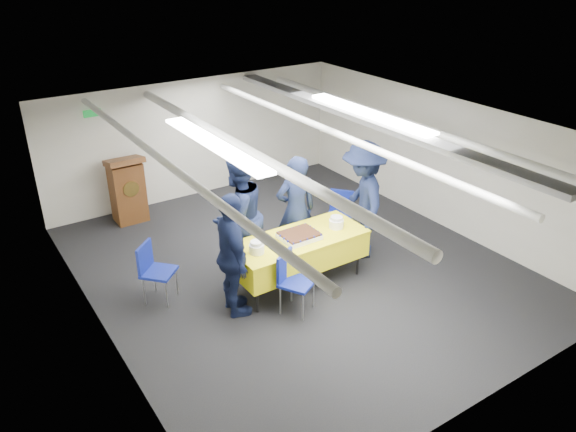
% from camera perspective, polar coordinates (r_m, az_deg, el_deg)
% --- Properties ---
extents(ground, '(7.00, 7.00, 0.00)m').
position_cam_1_polar(ground, '(8.85, 0.90, -5.17)').
color(ground, black).
rests_on(ground, ground).
extents(room_shell, '(6.00, 7.00, 2.30)m').
position_cam_1_polar(room_shell, '(8.43, -0.06, 6.83)').
color(room_shell, beige).
rests_on(room_shell, ground).
extents(serving_table, '(2.02, 0.84, 0.77)m').
position_cam_1_polar(serving_table, '(8.18, 1.09, -3.47)').
color(serving_table, black).
rests_on(serving_table, ground).
extents(sheet_cake, '(0.55, 0.43, 0.10)m').
position_cam_1_polar(sheet_cake, '(8.02, 1.15, -2.01)').
color(sheet_cake, white).
rests_on(sheet_cake, serving_table).
extents(plate_stack_left, '(0.21, 0.21, 0.18)m').
position_cam_1_polar(plate_stack_left, '(7.65, -3.21, -3.21)').
color(plate_stack_left, white).
rests_on(plate_stack_left, serving_table).
extents(plate_stack_right, '(0.22, 0.22, 0.18)m').
position_cam_1_polar(plate_stack_right, '(8.34, 4.93, -0.65)').
color(plate_stack_right, white).
rests_on(plate_stack_right, serving_table).
extents(podium, '(0.62, 0.53, 1.25)m').
position_cam_1_polar(podium, '(10.45, -16.00, 2.65)').
color(podium, brown).
rests_on(podium, ground).
extents(chair_near, '(0.57, 0.57, 0.87)m').
position_cam_1_polar(chair_near, '(7.61, 0.36, -6.14)').
color(chair_near, gray).
rests_on(chair_near, ground).
extents(chair_right, '(0.59, 0.59, 0.87)m').
position_cam_1_polar(chair_right, '(9.45, 5.32, 0.52)').
color(chair_right, gray).
rests_on(chair_right, ground).
extents(chair_left, '(0.59, 0.59, 0.87)m').
position_cam_1_polar(chair_left, '(8.05, -13.58, -5.00)').
color(chair_left, gray).
rests_on(chair_left, ground).
extents(sailor_a, '(0.72, 0.56, 1.76)m').
position_cam_1_polar(sailor_a, '(8.64, 0.80, 0.62)').
color(sailor_a, black).
rests_on(sailor_a, ground).
extents(sailor_b, '(1.11, 0.97, 1.92)m').
position_cam_1_polar(sailor_b, '(8.29, -5.06, -0.02)').
color(sailor_b, black).
rests_on(sailor_b, ground).
extents(sailor_c, '(0.64, 1.10, 1.76)m').
position_cam_1_polar(sailor_c, '(7.42, -5.64, -4.06)').
color(sailor_c, black).
rests_on(sailor_c, ground).
extents(sailor_d, '(1.20, 1.42, 1.91)m').
position_cam_1_polar(sailor_d, '(8.85, 7.59, 1.58)').
color(sailor_d, black).
rests_on(sailor_d, ground).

